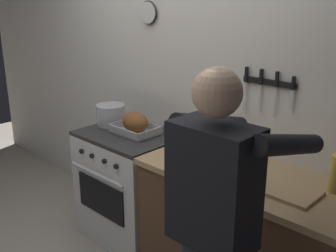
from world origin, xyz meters
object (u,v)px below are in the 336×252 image
object	(u,v)px
person_cook	(215,222)
bottle_soy_sauce	(234,143)
bottle_dish_soap	(209,139)
stove	(132,185)
cutting_board	(284,190)
roasting_pan	(135,124)
stock_pot	(111,115)

from	to	relation	value
person_cook	bottle_soy_sauce	world-z (taller)	person_cook
person_cook	bottle_dish_soap	distance (m)	0.95
stove	person_cook	world-z (taller)	person_cook
cutting_board	bottle_soy_sauce	size ratio (longest dim) A/B	1.63
person_cook	cutting_board	bearing A→B (deg)	10.46
stove	roasting_pan	size ratio (longest dim) A/B	2.56
stove	bottle_dish_soap	size ratio (longest dim) A/B	3.57
stock_pot	bottle_soy_sauce	bearing A→B (deg)	6.98
roasting_pan	bottle_soy_sauce	xyz separation A→B (m)	(0.82, 0.15, 0.02)
person_cook	bottle_soy_sauce	distance (m)	0.94
stove	stock_pot	bearing A→B (deg)	173.17
stock_pot	person_cook	bearing A→B (deg)	-23.03
roasting_pan	person_cook	bearing A→B (deg)	-27.46
cutting_board	bottle_dish_soap	distance (m)	0.67
stock_pot	bottle_dish_soap	xyz separation A→B (m)	(0.99, 0.05, 0.02)
roasting_pan	stock_pot	distance (m)	0.31
stock_pot	bottle_soy_sauce	world-z (taller)	bottle_soy_sauce
roasting_pan	bottle_dish_soap	world-z (taller)	bottle_dish_soap
cutting_board	stock_pot	bearing A→B (deg)	176.41
cutting_board	roasting_pan	bearing A→B (deg)	176.04
cutting_board	person_cook	bearing A→B (deg)	-93.46
cutting_board	bottle_dish_soap	xyz separation A→B (m)	(-0.65, 0.15, 0.10)
stove	roasting_pan	distance (m)	0.53
stove	bottle_dish_soap	world-z (taller)	bottle_dish_soap
bottle_soy_sauce	cutting_board	bearing A→B (deg)	-25.40
person_cook	stock_pot	bearing A→B (deg)	80.88
bottle_soy_sauce	stove	bearing A→B (deg)	-168.65
bottle_soy_sauce	bottle_dish_soap	xyz separation A→B (m)	(-0.14, -0.09, 0.01)
person_cook	bottle_dish_soap	size ratio (longest dim) A/B	6.58
person_cook	stock_pot	size ratio (longest dim) A/B	6.98
roasting_pan	cutting_board	size ratio (longest dim) A/B	0.98
cutting_board	stove	bearing A→B (deg)	177.07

